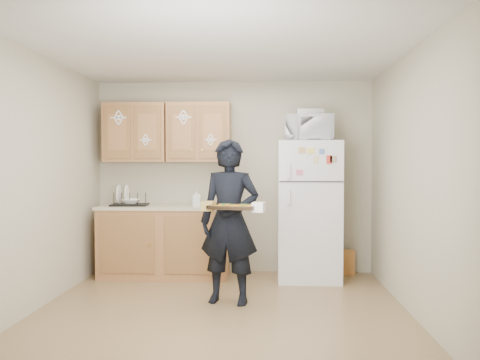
# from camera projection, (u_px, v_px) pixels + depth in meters

# --- Properties ---
(floor) EXTENTS (3.60, 3.60, 0.00)m
(floor) POSITION_uv_depth(u_px,v_px,m) (220.00, 314.00, 4.42)
(floor) COLOR brown
(floor) RESTS_ON ground
(ceiling) EXTENTS (3.60, 3.60, 0.00)m
(ceiling) POSITION_uv_depth(u_px,v_px,m) (220.00, 48.00, 4.33)
(ceiling) COLOR silver
(ceiling) RESTS_ON wall_back
(wall_back) EXTENTS (3.60, 0.04, 2.50)m
(wall_back) POSITION_uv_depth(u_px,v_px,m) (234.00, 177.00, 6.17)
(wall_back) COLOR #ABA48B
(wall_back) RESTS_ON floor
(wall_front) EXTENTS (3.60, 0.04, 2.50)m
(wall_front) POSITION_uv_depth(u_px,v_px,m) (188.00, 196.00, 2.58)
(wall_front) COLOR #ABA48B
(wall_front) RESTS_ON floor
(wall_left) EXTENTS (0.04, 3.60, 2.50)m
(wall_left) POSITION_uv_depth(u_px,v_px,m) (33.00, 182.00, 4.48)
(wall_left) COLOR #ABA48B
(wall_left) RESTS_ON floor
(wall_right) EXTENTS (0.04, 3.60, 2.50)m
(wall_right) POSITION_uv_depth(u_px,v_px,m) (416.00, 183.00, 4.28)
(wall_right) COLOR #ABA48B
(wall_right) RESTS_ON floor
(refrigerator) EXTENTS (0.75, 0.70, 1.70)m
(refrigerator) POSITION_uv_depth(u_px,v_px,m) (308.00, 210.00, 5.77)
(refrigerator) COLOR silver
(refrigerator) RESTS_ON floor
(base_cabinet) EXTENTS (1.60, 0.60, 0.86)m
(base_cabinet) POSITION_uv_depth(u_px,v_px,m) (165.00, 242.00, 5.93)
(base_cabinet) COLOR brown
(base_cabinet) RESTS_ON floor
(countertop) EXTENTS (1.64, 0.64, 0.04)m
(countertop) POSITION_uv_depth(u_px,v_px,m) (165.00, 207.00, 5.92)
(countertop) COLOR #BAAE8F
(countertop) RESTS_ON base_cabinet
(upper_cab_left) EXTENTS (0.80, 0.33, 0.75)m
(upper_cab_left) POSITION_uv_depth(u_px,v_px,m) (136.00, 133.00, 6.04)
(upper_cab_left) COLOR brown
(upper_cab_left) RESTS_ON wall_back
(upper_cab_right) EXTENTS (0.80, 0.33, 0.75)m
(upper_cab_right) POSITION_uv_depth(u_px,v_px,m) (199.00, 133.00, 5.99)
(upper_cab_right) COLOR brown
(upper_cab_right) RESTS_ON wall_back
(cereal_box) EXTENTS (0.20, 0.07, 0.32)m
(cereal_box) POSITION_uv_depth(u_px,v_px,m) (347.00, 262.00, 6.00)
(cereal_box) COLOR #DA9D4D
(cereal_box) RESTS_ON floor
(person) EXTENTS (0.68, 0.51, 1.68)m
(person) POSITION_uv_depth(u_px,v_px,m) (230.00, 221.00, 4.77)
(person) COLOR black
(person) RESTS_ON floor
(baking_tray) EXTENTS (0.49, 0.40, 0.04)m
(baking_tray) POSITION_uv_depth(u_px,v_px,m) (233.00, 208.00, 4.47)
(baking_tray) COLOR black
(baking_tray) RESTS_ON person
(pizza_front_left) EXTENTS (0.15, 0.15, 0.02)m
(pizza_front_left) POSITION_uv_depth(u_px,v_px,m) (221.00, 206.00, 4.42)
(pizza_front_left) COLOR orange
(pizza_front_left) RESTS_ON baking_tray
(pizza_front_right) EXTENTS (0.15, 0.15, 0.02)m
(pizza_front_right) POSITION_uv_depth(u_px,v_px,m) (242.00, 207.00, 4.37)
(pizza_front_right) COLOR orange
(pizza_front_right) RESTS_ON baking_tray
(pizza_back_left) EXTENTS (0.15, 0.15, 0.02)m
(pizza_back_left) POSITION_uv_depth(u_px,v_px,m) (225.00, 205.00, 4.57)
(pizza_back_left) COLOR orange
(pizza_back_left) RESTS_ON baking_tray
(pizza_back_right) EXTENTS (0.15, 0.15, 0.02)m
(pizza_back_right) POSITION_uv_depth(u_px,v_px,m) (245.00, 205.00, 4.51)
(pizza_back_right) COLOR orange
(pizza_back_right) RESTS_ON baking_tray
(pizza_center) EXTENTS (0.15, 0.15, 0.02)m
(pizza_center) POSITION_uv_depth(u_px,v_px,m) (233.00, 206.00, 4.47)
(pizza_center) COLOR orange
(pizza_center) RESTS_ON baking_tray
(microwave) EXTENTS (0.60, 0.42, 0.32)m
(microwave) POSITION_uv_depth(u_px,v_px,m) (309.00, 128.00, 5.68)
(microwave) COLOR silver
(microwave) RESTS_ON refrigerator
(foil_pan) EXTENTS (0.32, 0.23, 0.07)m
(foil_pan) POSITION_uv_depth(u_px,v_px,m) (310.00, 113.00, 5.70)
(foil_pan) COLOR silver
(foil_pan) RESTS_ON microwave
(dish_rack) EXTENTS (0.47, 0.37, 0.18)m
(dish_rack) POSITION_uv_depth(u_px,v_px,m) (130.00, 198.00, 5.89)
(dish_rack) COLOR black
(dish_rack) RESTS_ON countertop
(bowl) EXTENTS (0.27, 0.27, 0.06)m
(bowl) POSITION_uv_depth(u_px,v_px,m) (131.00, 201.00, 5.89)
(bowl) COLOR white
(bowl) RESTS_ON dish_rack
(soap_bottle) EXTENTS (0.11, 0.11, 0.21)m
(soap_bottle) POSITION_uv_depth(u_px,v_px,m) (196.00, 198.00, 5.80)
(soap_bottle) COLOR silver
(soap_bottle) RESTS_ON countertop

